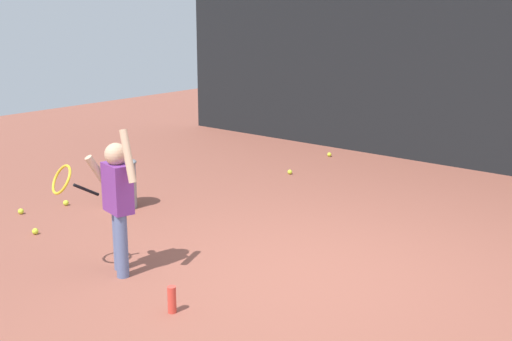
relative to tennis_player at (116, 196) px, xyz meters
The scene contains 11 objects.
ground_plane 1.84m from the tennis_player, 38.00° to the left, with size 20.00×20.00×0.00m, color brown.
fence_post_0 7.46m from the tennis_player, 127.60° to the left, with size 0.09×0.09×3.42m, color slate.
fence_post_1 6.15m from the tennis_player, 105.17° to the left, with size 0.09×0.09×3.42m, color slate.
tennis_player is the anchor object (origin of this frame).
ball_hopper 2.08m from the tennis_player, 139.91° to the left, with size 0.38×0.38×0.56m.
water_bottle 1.17m from the tennis_player, 14.70° to the right, with size 0.07×0.07×0.22m, color #D83F33.
tennis_ball_0 1.66m from the tennis_player, behind, with size 0.07×0.07×0.07m, color #CCE033.
tennis_ball_1 2.39m from the tennis_player, behind, with size 0.07×0.07×0.07m, color #CCE033.
tennis_ball_3 2.43m from the tennis_player, 156.57° to the left, with size 0.07×0.07×0.07m, color #CCE033.
tennis_ball_4 4.04m from the tennis_player, 104.25° to the left, with size 0.07×0.07×0.07m, color #CCE033.
tennis_ball_6 5.33m from the tennis_player, 102.87° to the left, with size 0.07×0.07×0.07m, color #CCE033.
Camera 1 is at (3.34, -4.71, 2.42)m, focal length 48.11 mm.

